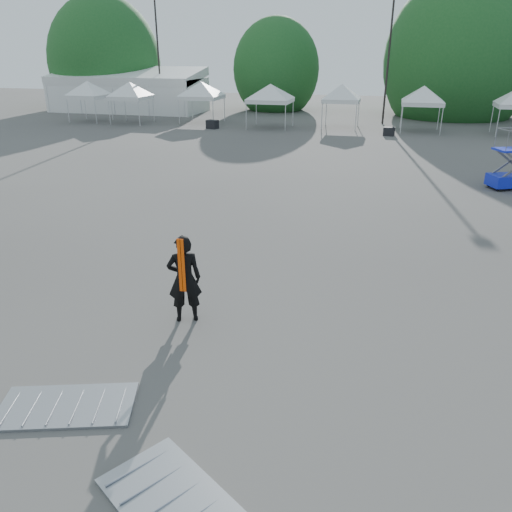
# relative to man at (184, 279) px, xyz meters

# --- Properties ---
(ground) EXTENTS (120.00, 120.00, 0.00)m
(ground) POSITION_rel_man_xyz_m (0.48, 2.97, -1.04)
(ground) COLOR #474442
(ground) RESTS_ON ground
(marquee) EXTENTS (15.00, 6.25, 4.23)m
(marquee) POSITION_rel_man_xyz_m (-21.52, 37.97, 0.93)
(marquee) COLOR white
(marquee) RESTS_ON ground
(light_pole_west) EXTENTS (0.60, 0.25, 10.30)m
(light_pole_west) POSITION_rel_man_xyz_m (-17.52, 36.97, 4.73)
(light_pole_west) COLOR black
(light_pole_west) RESTS_ON ground
(light_pole_east) EXTENTS (0.60, 0.25, 9.80)m
(light_pole_east) POSITION_rel_man_xyz_m (3.48, 34.97, 4.48)
(light_pole_east) COLOR black
(light_pole_east) RESTS_ON ground
(tree_far_w) EXTENTS (4.80, 4.80, 7.30)m
(tree_far_w) POSITION_rel_man_xyz_m (-25.52, 40.97, 3.50)
(tree_far_w) COLOR #382314
(tree_far_w) RESTS_ON ground
(tree_mid_w) EXTENTS (4.16, 4.16, 6.33)m
(tree_mid_w) POSITION_rel_man_xyz_m (-7.52, 42.97, 2.89)
(tree_mid_w) COLOR #382314
(tree_mid_w) RESTS_ON ground
(tree_mid_e) EXTENTS (5.12, 5.12, 7.79)m
(tree_mid_e) POSITION_rel_man_xyz_m (9.48, 41.97, 3.80)
(tree_mid_e) COLOR #382314
(tree_mid_e) RESTS_ON ground
(tent_a) EXTENTS (3.99, 3.99, 3.88)m
(tent_a) POSITION_rel_man_xyz_m (-21.06, 30.12, 2.02)
(tent_a) COLOR silver
(tent_a) RESTS_ON ground
(tent_b) EXTENTS (4.07, 4.07, 3.88)m
(tent_b) POSITION_rel_man_xyz_m (-17.05, 30.02, 2.02)
(tent_b) COLOR silver
(tent_b) RESTS_ON ground
(tent_c) EXTENTS (4.51, 4.51, 3.88)m
(tent_c) POSITION_rel_man_xyz_m (-11.42, 31.81, 2.02)
(tent_c) COLOR silver
(tent_c) RESTS_ON ground
(tent_d) EXTENTS (4.65, 4.65, 3.88)m
(tent_d) POSITION_rel_man_xyz_m (-5.16, 30.38, 2.02)
(tent_d) COLOR silver
(tent_d) RESTS_ON ground
(tent_e) EXTENTS (3.98, 3.98, 3.88)m
(tent_e) POSITION_rel_man_xyz_m (0.23, 31.91, 2.02)
(tent_e) COLOR silver
(tent_e) RESTS_ON ground
(tent_f) EXTENTS (4.23, 4.23, 3.88)m
(tent_f) POSITION_rel_man_xyz_m (6.31, 31.28, 2.02)
(tent_f) COLOR silver
(tent_f) RESTS_ON ground
(man) EXTENTS (0.89, 0.76, 2.07)m
(man) POSITION_rel_man_xyz_m (0.00, 0.00, 0.00)
(man) COLOR black
(man) RESTS_ON ground
(barrier_left) EXTENTS (2.55, 1.81, 0.07)m
(barrier_left) POSITION_rel_man_xyz_m (-0.86, -3.41, -1.00)
(barrier_left) COLOR #999CA0
(barrier_left) RESTS_ON ground
(barrier_mid) EXTENTS (2.80, 2.43, 0.08)m
(barrier_mid) POSITION_rel_man_xyz_m (1.90, -4.90, -1.00)
(barrier_mid) COLOR #999CA0
(barrier_mid) RESTS_ON ground
(crate_west) EXTENTS (0.97, 0.84, 0.65)m
(crate_west) POSITION_rel_man_xyz_m (-9.45, 28.72, -0.71)
(crate_west) COLOR black
(crate_west) RESTS_ON ground
(crate_mid) EXTENTS (0.83, 0.68, 0.60)m
(crate_mid) POSITION_rel_man_xyz_m (4.10, 28.68, -0.74)
(crate_mid) COLOR black
(crate_mid) RESTS_ON ground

